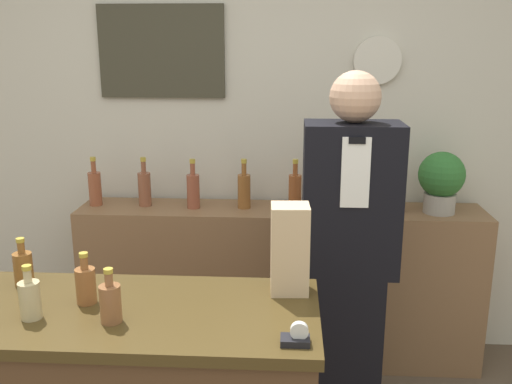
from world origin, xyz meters
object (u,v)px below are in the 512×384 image
object	(u,v)px
paper_bag	(290,249)
tape_dispenser	(297,337)
shopkeeper	(348,259)
potted_plant	(441,179)

from	to	relation	value
paper_bag	tape_dispenser	bearing A→B (deg)	-86.35
paper_bag	tape_dispenser	size ratio (longest dim) A/B	3.67
shopkeeper	potted_plant	xyz separation A→B (m)	(0.54, 0.55, 0.25)
potted_plant	paper_bag	distance (m)	1.38
shopkeeper	potted_plant	world-z (taller)	shopkeeper
tape_dispenser	shopkeeper	bearing A→B (deg)	75.07
shopkeeper	paper_bag	world-z (taller)	shopkeeper
shopkeeper	paper_bag	xyz separation A→B (m)	(-0.27, -0.56, 0.25)
shopkeeper	potted_plant	distance (m)	0.82
potted_plant	paper_bag	xyz separation A→B (m)	(-0.82, -1.11, -0.00)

